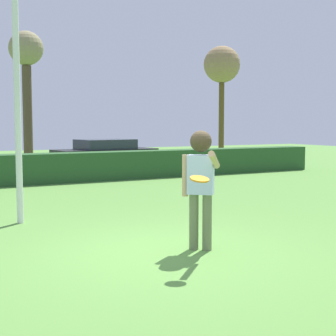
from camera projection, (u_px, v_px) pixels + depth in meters
ground_plane at (168, 252)px, 7.31m from camera, size 60.00×60.00×0.00m
person at (201, 175)px, 7.36m from camera, size 0.48×0.83×1.78m
frisbee at (200, 179)px, 6.43m from camera, size 0.25×0.25×0.08m
lamppost at (16, 50)px, 9.21m from camera, size 0.24×0.24×5.83m
hedge_row at (21, 169)px, 15.51m from camera, size 22.88×0.90×0.95m
parked_car_black at (105, 153)px, 20.67m from camera, size 4.37×2.20×1.25m
birch_tree at (222, 67)px, 28.79m from camera, size 2.11×2.11×6.36m
willow_tree at (26, 61)px, 22.06m from camera, size 1.51×1.51×5.97m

